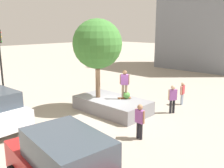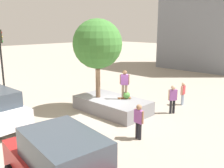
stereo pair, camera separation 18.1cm
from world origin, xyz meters
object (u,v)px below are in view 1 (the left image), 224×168
(skateboard, at_px, (124,98))
(skateboarder, at_px, (125,82))
(passerby_with_bag, at_px, (182,92))
(planter_ledge, at_px, (112,105))
(traffic_light_corner, at_px, (0,55))
(sedan_parked, at_px, (65,167))
(plaza_tree, at_px, (97,44))
(bystander_watching, at_px, (140,119))
(pedestrian_crossing, at_px, (173,97))

(skateboard, distance_m, skateboarder, 0.99)
(passerby_with_bag, bearing_deg, planter_ledge, 59.35)
(traffic_light_corner, bearing_deg, sedan_parked, 164.55)
(planter_ledge, distance_m, plaza_tree, 3.75)
(skateboard, bearing_deg, bystander_watching, 140.76)
(bystander_watching, relative_size, passerby_with_bag, 1.08)
(skateboard, height_order, passerby_with_bag, passerby_with_bag)
(planter_ledge, distance_m, bystander_watching, 4.03)
(skateboarder, distance_m, traffic_light_corner, 8.23)
(skateboard, xyz_separation_m, traffic_light_corner, (6.93, 4.20, 2.43))
(plaza_tree, xyz_separation_m, traffic_light_corner, (5.48, 3.40, -0.74))
(skateboarder, distance_m, pedestrian_crossing, 2.97)
(skateboard, relative_size, pedestrian_crossing, 0.43)
(sedan_parked, bearing_deg, passerby_with_bag, -79.76)
(plaza_tree, relative_size, skateboarder, 2.80)
(planter_ledge, relative_size, traffic_light_corner, 0.93)
(planter_ledge, distance_m, skateboarder, 1.63)
(skateboard, xyz_separation_m, sedan_parked, (-3.83, 7.18, 0.22))
(sedan_parked, bearing_deg, skateboarder, -61.91)
(plaza_tree, distance_m, skateboarder, 2.74)
(planter_ledge, xyz_separation_m, pedestrian_crossing, (-2.83, -2.21, 0.58))
(plaza_tree, bearing_deg, passerby_with_bag, -126.30)
(bystander_watching, bearing_deg, plaza_tree, -19.85)
(traffic_light_corner, distance_m, pedestrian_crossing, 11.17)
(skateboarder, height_order, bystander_watching, skateboarder)
(skateboarder, xyz_separation_m, sedan_parked, (-3.83, 7.18, -0.77))
(passerby_with_bag, bearing_deg, sedan_parked, 100.24)
(skateboarder, bearing_deg, sedan_parked, 118.09)
(plaza_tree, xyz_separation_m, bystander_watching, (-4.34, 1.57, -3.09))
(sedan_parked, height_order, pedestrian_crossing, sedan_parked)
(skateboard, height_order, sedan_parked, sedan_parked)
(skateboard, xyz_separation_m, pedestrian_crossing, (-2.23, -1.76, 0.12))
(skateboard, height_order, skateboarder, skateboarder)
(pedestrian_crossing, bearing_deg, passerby_with_bag, -79.30)
(skateboard, relative_size, bystander_watching, 0.45)
(sedan_parked, distance_m, passerby_with_bag, 11.06)
(planter_ledge, height_order, skateboard, skateboard)
(sedan_parked, bearing_deg, planter_ledge, -56.65)
(planter_ledge, bearing_deg, sedan_parked, 123.35)
(plaza_tree, relative_size, sedan_parked, 0.97)
(skateboard, relative_size, skateboarder, 0.44)
(sedan_parked, bearing_deg, traffic_light_corner, -15.45)
(plaza_tree, relative_size, traffic_light_corner, 0.97)
(plaza_tree, bearing_deg, planter_ledge, -157.53)
(skateboarder, bearing_deg, skateboard, 0.00)
(plaza_tree, height_order, skateboarder, plaza_tree)
(plaza_tree, distance_m, skateboard, 3.58)
(bystander_watching, height_order, passerby_with_bag, bystander_watching)
(skateboarder, relative_size, traffic_light_corner, 0.35)
(pedestrian_crossing, relative_size, passerby_with_bag, 1.13)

